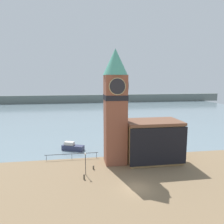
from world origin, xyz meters
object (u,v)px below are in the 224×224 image
Objects in this scene: mooring_bollard_far at (93,167)px; boat_near at (72,147)px; clock_tower at (115,104)px; lamp_post at (85,159)px; mooring_bollard_near at (84,177)px; pier_building at (153,141)px.

boat_near is at bearing 108.90° from mooring_bollard_far.
clock_tower reaches higher than lamp_post.
mooring_bollard_far is at bearing 54.56° from lamp_post.
lamp_post is at bearing -55.85° from boat_near.
boat_near is 6.10× the size of mooring_bollard_near.
clock_tower reaches higher than pier_building.
mooring_bollard_near is at bearing -115.88° from mooring_bollard_far.
clock_tower reaches higher than mooring_bollard_near.
lamp_post is at bearing -141.32° from clock_tower.
clock_tower is 9.95m from pier_building.
mooring_bollard_far is (-4.24, -2.54, -10.54)m from clock_tower.
pier_building is at bearing -6.34° from boat_near.
pier_building is at bearing 17.99° from lamp_post.
clock_tower is at bearing 30.93° from mooring_bollard_far.
boat_near is at bearing 149.71° from pier_building.
clock_tower is 30.16× the size of mooring_bollard_far.
mooring_bollard_near is 0.22× the size of lamp_post.
mooring_bollard_far is 3.30m from lamp_post.
boat_near is (-15.01, 8.77, -3.19)m from pier_building.
mooring_bollard_near is (-5.96, -6.08, -10.46)m from clock_tower.
mooring_bollard_near is at bearing -58.11° from boat_near.
pier_building reaches higher than boat_near.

